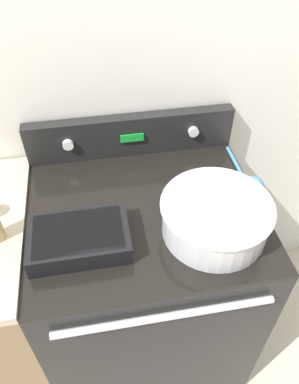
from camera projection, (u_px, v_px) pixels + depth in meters
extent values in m
cube|color=silver|center=(126.00, 65.00, 1.31)|extent=(8.00, 0.05, 2.50)
cube|color=black|center=(146.00, 283.00, 1.61)|extent=(0.80, 0.69, 0.89)
cube|color=black|center=(145.00, 210.00, 1.29)|extent=(0.80, 0.69, 0.02)
cylinder|color=silver|center=(165.00, 317.00, 1.08)|extent=(0.66, 0.02, 0.02)
cube|color=black|center=(131.00, 135.00, 1.45)|extent=(0.80, 0.05, 0.17)
cylinder|color=white|center=(68.00, 145.00, 1.39)|extent=(0.04, 0.02, 0.04)
cylinder|color=white|center=(193.00, 132.00, 1.45)|extent=(0.04, 0.02, 0.04)
cube|color=green|center=(132.00, 138.00, 1.42)|extent=(0.09, 0.01, 0.03)
cylinder|color=silver|center=(215.00, 218.00, 1.17)|extent=(0.33, 0.33, 0.12)
torus|color=silver|center=(218.00, 205.00, 1.13)|extent=(0.35, 0.35, 0.01)
cylinder|color=beige|center=(217.00, 208.00, 1.14)|extent=(0.31, 0.31, 0.02)
cube|color=black|center=(79.00, 238.00, 1.15)|extent=(0.31, 0.20, 0.07)
cube|color=#B2894C|center=(79.00, 235.00, 1.14)|extent=(0.27, 0.17, 0.04)
cylinder|color=teal|center=(239.00, 169.00, 1.42)|extent=(0.01, 0.27, 0.01)
sphere|color=teal|center=(253.00, 187.00, 1.31)|extent=(0.08, 0.08, 0.08)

